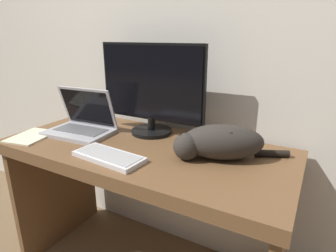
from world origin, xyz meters
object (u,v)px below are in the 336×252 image
object	(u,v)px
cat	(219,142)
monitor	(151,89)
laptop	(82,124)
external_keyboard	(109,156)

from	to	relation	value
cat	monitor	bearing A→B (deg)	136.76
laptop	external_keyboard	bearing A→B (deg)	-32.76
monitor	cat	bearing A→B (deg)	-18.51
monitor	cat	xyz separation A→B (m)	(0.43, -0.14, -0.16)
monitor	laptop	size ratio (longest dim) A/B	1.69
monitor	cat	size ratio (longest dim) A/B	1.33
external_keyboard	cat	world-z (taller)	cat
laptop	cat	bearing A→B (deg)	-0.80
monitor	external_keyboard	bearing A→B (deg)	-87.20
laptop	external_keyboard	size ratio (longest dim) A/B	1.08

